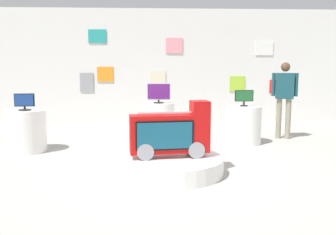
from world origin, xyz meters
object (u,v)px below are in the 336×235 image
(tv_on_center_rear, at_px, (24,102))
(display_pedestal_left_rear, at_px, (243,125))
(main_display_pedestal, at_px, (169,165))
(tv_on_right_rear, at_px, (159,93))
(display_pedestal_right_rear, at_px, (159,120))
(tv_on_left_rear, at_px, (244,97))
(display_pedestal_center_rear, at_px, (26,131))
(shopper_browsing_near_truck, at_px, (284,94))
(novelty_firetruck_tv, at_px, (171,134))

(tv_on_center_rear, bearing_deg, display_pedestal_left_rear, 7.43)
(main_display_pedestal, bearing_deg, tv_on_right_rear, 91.87)
(tv_on_center_rear, bearing_deg, display_pedestal_right_rear, 27.23)
(display_pedestal_left_rear, distance_m, tv_on_center_rear, 4.35)
(tv_on_left_rear, relative_size, tv_on_right_rear, 0.73)
(display_pedestal_left_rear, distance_m, tv_on_left_rear, 0.58)
(display_pedestal_center_rear, height_order, tv_on_center_rear, tv_on_center_rear)
(display_pedestal_left_rear, bearing_deg, display_pedestal_center_rear, -172.62)
(main_display_pedestal, height_order, tv_on_right_rear, tv_on_right_rear)
(shopper_browsing_near_truck, bearing_deg, display_pedestal_left_rear, -154.23)
(novelty_firetruck_tv, bearing_deg, main_display_pedestal, 170.06)
(display_pedestal_right_rear, bearing_deg, display_pedestal_center_rear, -152.84)
(display_pedestal_center_rear, distance_m, shopper_browsing_near_truck, 5.45)
(novelty_firetruck_tv, bearing_deg, tv_on_left_rear, 52.52)
(novelty_firetruck_tv, xyz_separation_m, shopper_browsing_near_truck, (2.66, 2.63, 0.40))
(tv_on_center_rear, height_order, display_pedestal_right_rear, tv_on_center_rear)
(display_pedestal_left_rear, bearing_deg, display_pedestal_right_rear, 156.95)
(display_pedestal_left_rear, bearing_deg, tv_on_left_rear, -95.79)
(novelty_firetruck_tv, xyz_separation_m, display_pedestal_right_rear, (-0.12, 2.88, -0.20))
(display_pedestal_right_rear, height_order, tv_on_right_rear, tv_on_right_rear)
(display_pedestal_left_rear, distance_m, tv_on_right_rear, 2.00)
(display_pedestal_left_rear, xyz_separation_m, tv_on_center_rear, (-4.28, -0.56, 0.55))
(display_pedestal_left_rear, relative_size, display_pedestal_right_rear, 1.00)
(tv_on_left_rear, distance_m, tv_on_center_rear, 4.32)
(display_pedestal_right_rear, bearing_deg, tv_on_left_rear, -23.17)
(main_display_pedestal, distance_m, novelty_firetruck_tv, 0.47)
(tv_on_left_rear, distance_m, display_pedestal_center_rear, 4.35)
(novelty_firetruck_tv, height_order, shopper_browsing_near_truck, shopper_browsing_near_truck)
(main_display_pedestal, xyz_separation_m, novelty_firetruck_tv, (0.02, -0.00, 0.47))
(main_display_pedestal, relative_size, tv_on_right_rear, 3.01)
(shopper_browsing_near_truck, bearing_deg, tv_on_right_rear, 175.00)
(main_display_pedestal, xyz_separation_m, tv_on_left_rear, (1.66, 2.12, 0.85))
(tv_on_left_rear, distance_m, shopper_browsing_near_truck, 1.15)
(tv_on_center_rear, relative_size, display_pedestal_right_rear, 0.47)
(main_display_pedestal, bearing_deg, display_pedestal_left_rear, 52.12)
(main_display_pedestal, distance_m, shopper_browsing_near_truck, 3.85)
(display_pedestal_right_rear, bearing_deg, main_display_pedestal, -88.13)
(display_pedestal_left_rear, relative_size, tv_on_center_rear, 2.14)
(tv_on_center_rear, distance_m, display_pedestal_right_rear, 2.90)
(display_pedestal_left_rear, height_order, display_pedestal_center_rear, same)
(tv_on_center_rear, bearing_deg, tv_on_left_rear, 7.38)
(display_pedestal_left_rear, bearing_deg, novelty_firetruck_tv, -127.43)
(tv_on_left_rear, relative_size, display_pedestal_center_rear, 0.50)
(main_display_pedestal, bearing_deg, novelty_firetruck_tv, -9.94)
(display_pedestal_left_rear, xyz_separation_m, shopper_browsing_near_truck, (1.03, 0.50, 0.60))
(tv_on_center_rear, distance_m, tv_on_right_rear, 2.85)
(shopper_browsing_near_truck, bearing_deg, tv_on_left_rear, -154.05)
(display_pedestal_right_rear, xyz_separation_m, shopper_browsing_near_truck, (2.78, -0.25, 0.60))
(display_pedestal_center_rear, bearing_deg, tv_on_right_rear, 27.09)
(tv_on_center_rear, xyz_separation_m, tv_on_right_rear, (2.53, 1.30, 0.08))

